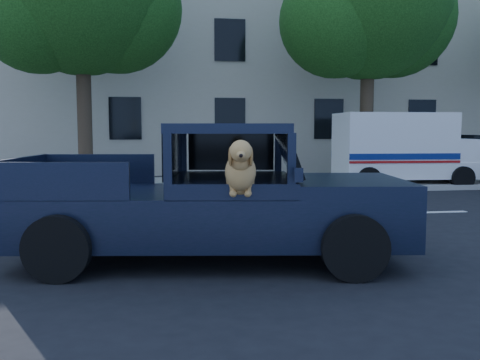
% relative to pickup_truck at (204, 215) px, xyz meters
% --- Properties ---
extents(ground, '(120.00, 120.00, 0.00)m').
position_rel_pickup_truck_xyz_m(ground, '(1.25, 0.03, -0.63)').
color(ground, black).
rests_on(ground, ground).
extents(far_sidewalk, '(60.00, 4.00, 0.15)m').
position_rel_pickup_truck_xyz_m(far_sidewalk, '(1.25, 9.23, -0.56)').
color(far_sidewalk, gray).
rests_on(far_sidewalk, ground).
extents(lane_stripes, '(21.60, 0.14, 0.01)m').
position_rel_pickup_truck_xyz_m(lane_stripes, '(3.25, 3.43, -0.63)').
color(lane_stripes, silver).
rests_on(lane_stripes, ground).
extents(street_tree_mid, '(6.00, 5.20, 8.60)m').
position_rel_pickup_truck_xyz_m(street_tree_mid, '(6.28, 9.65, 5.08)').
color(street_tree_mid, '#332619').
rests_on(street_tree_mid, ground).
extents(building_main, '(26.00, 6.00, 9.00)m').
position_rel_pickup_truck_xyz_m(building_main, '(4.25, 16.53, 3.87)').
color(building_main, '#BAB099').
rests_on(building_main, ground).
extents(pickup_truck, '(5.47, 3.04, 1.87)m').
position_rel_pickup_truck_xyz_m(pickup_truck, '(0.00, 0.00, 0.00)').
color(pickup_truck, black).
rests_on(pickup_truck, ground).
extents(mail_truck, '(4.27, 2.32, 2.29)m').
position_rel_pickup_truck_xyz_m(mail_truck, '(6.94, 8.42, 0.37)').
color(mail_truck, silver).
rests_on(mail_truck, ground).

